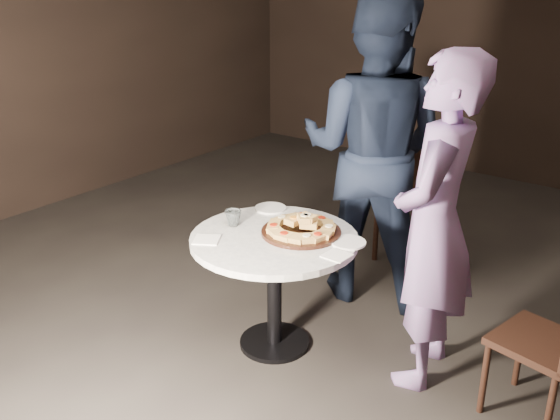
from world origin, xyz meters
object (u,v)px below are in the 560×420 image
(chair_right, at_px, (560,339))
(diner_teal, at_px, (435,225))
(diner_navy, at_px, (373,150))
(chair_far, at_px, (409,190))
(focaccia_pile, at_px, (302,226))
(water_glass, at_px, (233,218))
(serving_board, at_px, (301,232))
(table, at_px, (274,257))

(chair_right, distance_m, diner_teal, 0.73)
(diner_navy, bearing_deg, chair_far, -104.11)
(focaccia_pile, distance_m, water_glass, 0.38)
(serving_board, distance_m, diner_teal, 0.69)
(table, bearing_deg, focaccia_pile, 50.81)
(chair_far, bearing_deg, diner_navy, 84.18)
(serving_board, xyz_separation_m, diner_navy, (-0.01, 0.74, 0.27))
(diner_navy, bearing_deg, water_glass, 55.04)
(serving_board, relative_size, diner_navy, 0.22)
(serving_board, xyz_separation_m, diner_teal, (0.66, 0.16, 0.16))
(table, relative_size, focaccia_pile, 2.37)
(diner_navy, bearing_deg, chair_right, 141.98)
(diner_navy, height_order, diner_teal, diner_navy)
(water_glass, xyz_separation_m, chair_far, (0.35, 1.39, -0.16))
(chair_far, distance_m, chair_right, 1.71)
(focaccia_pile, distance_m, diner_navy, 0.77)
(diner_navy, bearing_deg, focaccia_pile, 77.63)
(serving_board, relative_size, water_glass, 4.55)
(serving_board, distance_m, focaccia_pile, 0.04)
(chair_right, bearing_deg, chair_far, -119.55)
(water_glass, bearing_deg, chair_far, 75.73)
(serving_board, height_order, chair_right, chair_right)
(focaccia_pile, distance_m, chair_right, 1.31)
(serving_board, xyz_separation_m, focaccia_pile, (0.00, 0.00, 0.04))
(focaccia_pile, distance_m, diner_teal, 0.68)
(table, bearing_deg, diner_teal, 19.71)
(serving_board, bearing_deg, focaccia_pile, 41.93)
(table, relative_size, diner_teal, 0.54)
(chair_far, relative_size, diner_teal, 0.57)
(diner_teal, bearing_deg, diner_navy, -141.65)
(table, bearing_deg, water_glass, -175.89)
(table, distance_m, serving_board, 0.20)
(serving_board, distance_m, water_glass, 0.38)
(water_glass, bearing_deg, chair_right, 9.39)
(focaccia_pile, bearing_deg, chair_far, 90.11)
(serving_board, height_order, diner_navy, diner_navy)
(table, bearing_deg, chair_right, 10.39)
(focaccia_pile, height_order, chair_right, chair_right)
(table, height_order, diner_navy, diner_navy)
(serving_board, xyz_separation_m, water_glass, (-0.35, -0.13, 0.03))
(focaccia_pile, height_order, water_glass, focaccia_pile)
(chair_right, xyz_separation_m, diner_teal, (-0.63, 0.02, 0.37))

